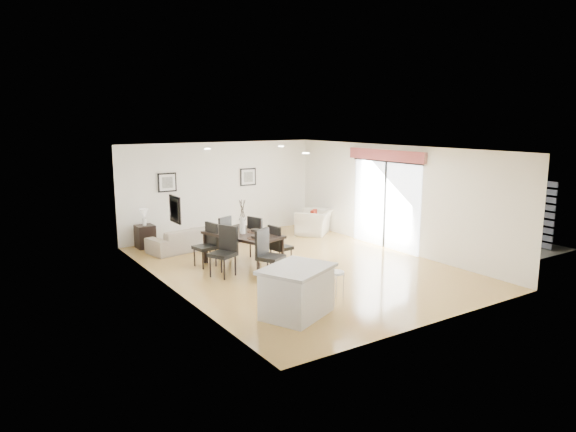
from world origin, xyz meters
TOP-DOWN VIEW (x-y plane):
  - ground at (0.00, 0.00)m, footprint 8.00×8.00m
  - wall_back at (0.00, 4.00)m, footprint 6.00×0.04m
  - wall_front at (0.00, -4.00)m, footprint 6.00×0.04m
  - wall_left at (-3.00, 0.00)m, footprint 0.04×8.00m
  - wall_right at (3.00, 0.00)m, footprint 0.04×8.00m
  - ceiling at (0.00, 0.00)m, footprint 6.00×8.00m
  - sofa at (-1.52, 2.89)m, footprint 2.13×1.16m
  - armchair at (2.34, 2.58)m, footprint 1.43×1.41m
  - courtyard_plant_a at (5.84, -0.70)m, footprint 0.70×0.63m
  - courtyard_plant_b at (5.43, 1.59)m, footprint 0.43×0.43m
  - dining_table at (-1.04, 0.72)m, footprint 1.41×2.04m
  - dining_chair_wnear at (-1.69, 0.30)m, footprint 0.65×0.65m
  - dining_chair_wfar at (-1.69, 1.20)m, footprint 0.51×0.51m
  - dining_chair_enear at (-0.38, 0.25)m, footprint 0.48×0.48m
  - dining_chair_efar at (-0.38, 1.16)m, footprint 0.57×0.57m
  - dining_chair_head at (-1.08, -0.43)m, footprint 0.65×0.65m
  - dining_chair_foot at (-1.00, 1.88)m, footprint 0.58×0.58m
  - vase at (-1.04, 0.72)m, footprint 1.01×1.55m
  - coffee_table at (-0.05, 3.09)m, footprint 1.05×0.82m
  - side_table at (-2.38, 3.66)m, footprint 0.46×0.46m
  - table_lamp at (-2.38, 3.66)m, footprint 0.23×0.23m
  - cushion at (2.24, 2.48)m, footprint 0.34×0.29m
  - kitchen_island at (-1.70, -2.47)m, footprint 1.52×1.38m
  - bar_stool at (-0.85, -2.47)m, footprint 0.29×0.29m
  - framed_print_back_left at (-1.60, 3.97)m, footprint 0.52×0.04m
  - framed_print_back_right at (0.90, 3.97)m, footprint 0.52×0.04m
  - framed_print_left_wall at (-2.97, -0.20)m, footprint 0.04×0.52m
  - sliding_door at (2.96, 0.30)m, footprint 0.12×2.70m
  - courtyard at (6.16, 0.87)m, footprint 6.00×6.00m

SIDE VIEW (x-z plane):
  - ground at x=0.00m, z-range 0.00..0.00m
  - coffee_table at x=-0.05m, z-range 0.00..0.37m
  - sofa at x=-1.52m, z-range 0.00..0.59m
  - side_table at x=-2.38m, z-range 0.00..0.60m
  - courtyard_plant_b at x=5.43m, z-range 0.00..0.70m
  - armchair at x=2.34m, z-range 0.00..0.70m
  - courtyard_plant_a at x=5.84m, z-range 0.00..0.71m
  - kitchen_island at x=-1.70m, z-range 0.01..0.87m
  - dining_chair_enear at x=-0.38m, z-range 0.06..1.02m
  - dining_chair_foot at x=-1.00m, z-range 0.06..1.04m
  - bar_stool at x=-0.85m, z-range 0.23..0.88m
  - dining_chair_wfar at x=-1.69m, z-range 0.06..1.06m
  - cushion at x=2.24m, z-range 0.40..0.74m
  - dining_chair_efar at x=-0.38m, z-range 0.06..1.09m
  - dining_chair_head at x=-1.08m, z-range 0.06..1.14m
  - dining_chair_wnear at x=-1.69m, z-range 0.06..1.15m
  - dining_table at x=-1.04m, z-range 0.31..1.08m
  - table_lamp at x=-2.38m, z-range 0.67..1.10m
  - courtyard at x=6.16m, z-range -0.08..1.92m
  - vase at x=-1.04m, z-range 0.70..1.49m
  - wall_back at x=0.00m, z-range 0.00..2.70m
  - wall_front at x=0.00m, z-range 0.00..2.70m
  - wall_left at x=-3.00m, z-range 0.00..2.70m
  - wall_right at x=3.00m, z-range 0.00..2.70m
  - framed_print_back_left at x=-1.60m, z-range 1.39..1.91m
  - framed_print_back_right at x=0.90m, z-range 1.39..1.91m
  - framed_print_left_wall at x=-2.97m, z-range 1.39..1.91m
  - sliding_door at x=2.96m, z-range 0.38..2.95m
  - ceiling at x=0.00m, z-range 2.69..2.71m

